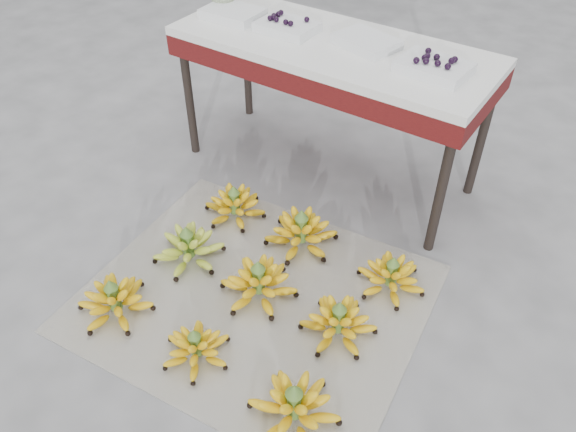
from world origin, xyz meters
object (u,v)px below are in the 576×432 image
Objects in this scene: tray_left at (287,26)px; tray_right at (366,42)px; bunch_back_left at (235,205)px; bunch_mid_right at (338,322)px; tray_far_left at (233,13)px; bunch_front_center at (196,348)px; bunch_back_right at (391,277)px; bunch_front_left at (115,301)px; bunch_mid_center at (259,283)px; vendor_table at (331,59)px; bunch_mid_left at (189,248)px; bunch_front_right at (294,407)px; newspaper_mat at (255,298)px; bunch_back_center at (301,232)px; tray_far_right at (434,67)px.

tray_left is 0.37m from tray_right.
bunch_mid_right is at bearing -37.29° from bunch_back_left.
bunch_mid_right is 1.48m from tray_far_left.
bunch_front_center is 1.12× the size of tray_far_left.
bunch_back_right is at bearing -31.52° from tray_left.
bunch_front_left is 0.54m from bunch_mid_center.
bunch_mid_right is 1.14m from vendor_table.
bunch_mid_left is 1.15× the size of bunch_mid_right.
tray_right is (-0.06, 1.25, 0.64)m from bunch_front_center.
bunch_front_right is 0.96× the size of bunch_mid_center.
bunch_mid_right is 1.12× the size of bunch_back_right.
newspaper_mat is 0.53m from bunch_front_right.
tray_left reaches higher than newspaper_mat.
tray_far_left is 1.06× the size of tray_left.
bunch_front_center is at bearing -30.62° from bunch_mid_left.
vendor_table is (-0.62, 0.53, 0.53)m from bunch_back_right.
bunch_mid_center is (-0.40, 0.36, 0.00)m from bunch_front_right.
bunch_back_left is (-0.77, 0.68, -0.00)m from bunch_front_right.
bunch_mid_center is 1.38× the size of bunch_back_right.
bunch_back_left is at bearing -106.25° from vendor_table.
bunch_mid_right reaches higher than newspaper_mat.
bunch_back_center is 1.50× the size of tray_left.
vendor_table reaches higher than bunch_mid_center.
bunch_front_right is at bearing -4.71° from bunch_front_left.
tray_left is (-0.43, 0.86, 0.69)m from newspaper_mat.
tray_far_right is (-0.15, 1.18, 0.63)m from bunch_front_right.
bunch_front_right is 1.02m from bunch_back_left.
bunch_back_center is (-0.01, 0.69, 0.01)m from bunch_front_center.
newspaper_mat is 1.18m from tray_left.
tray_far_right is (0.98, 0.00, 0.00)m from tray_far_left.
newspaper_mat is 1.13m from tray_far_right.
bunch_back_right is at bearing 37.94° from bunch_mid_left.
bunch_front_left is 1.44m from tray_right.
bunch_back_right is at bearing 40.12° from newspaper_mat.
tray_far_left reaches higher than bunch_front_left.
vendor_table is at bearing 101.20° from bunch_front_right.
bunch_front_left is 1.20× the size of tray_left.
tray_far_right is (0.65, 1.19, 0.63)m from bunch_front_left.
bunch_mid_center is at bearing 122.48° from bunch_front_right.
newspaper_mat is 4.33× the size of tray_right.
bunch_mid_left is 1.20m from tray_far_right.
newspaper_mat is 1.08m from vendor_table.
newspaper_mat is 4.11× the size of bunch_front_left.
tray_right is at bearing 8.99° from tray_left.
tray_far_left is (-0.36, 0.50, 0.63)m from bunch_back_left.
tray_far_left is (-1.07, 0.81, 0.63)m from bunch_mid_right.
newspaper_mat is at bearing 124.68° from bunch_front_right.
vendor_table reaches higher than bunch_front_right.
bunch_mid_center is at bearing -107.09° from tray_far_right.
tray_far_right is at bearing -3.26° from vendor_table.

